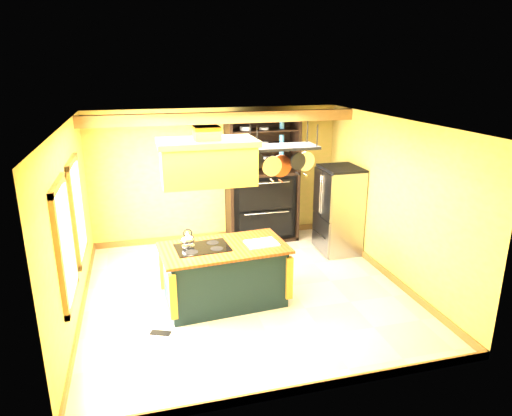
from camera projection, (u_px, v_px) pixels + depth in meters
name	position (u px, v px, depth m)	size (l,w,h in m)	color
floor	(246.00, 291.00, 7.36)	(5.00, 5.00, 0.00)	beige
ceiling	(245.00, 123.00, 6.54)	(5.00, 5.00, 0.00)	white
wall_back	(216.00, 175.00, 9.25)	(5.00, 0.02, 2.70)	gold
wall_front	(302.00, 285.00, 4.64)	(5.00, 0.02, 2.70)	gold
wall_left	(71.00, 226.00, 6.34)	(0.02, 5.00, 2.70)	gold
wall_right	(392.00, 200.00, 7.56)	(0.02, 5.00, 2.70)	gold
ceiling_beam	(223.00, 118.00, 8.14)	(5.00, 0.15, 0.20)	olive
window_near	(65.00, 243.00, 5.60)	(0.06, 1.06, 1.56)	olive
window_far	(77.00, 210.00, 6.89)	(0.06, 1.06, 1.56)	olive
kitchen_island	(224.00, 274.00, 6.90)	(1.94, 1.19, 1.11)	black
range_hood	(208.00, 160.00, 6.32)	(1.36, 0.77, 0.80)	#A58229
pot_rack	(283.00, 154.00, 6.59)	(1.05, 0.49, 0.80)	black
refrigerator	(338.00, 212.00, 8.75)	(0.71, 0.84, 1.63)	gray
hutch	(261.00, 195.00, 9.33)	(1.43, 0.64, 2.52)	black
floor_register	(161.00, 333.00, 6.21)	(0.28, 0.12, 0.01)	black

